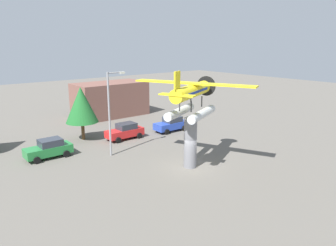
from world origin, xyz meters
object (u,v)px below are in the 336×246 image
object	(u,v)px
car_mid_red	(125,131)
tree_east	(81,105)
car_near_green	(49,149)
display_pedestal	(190,142)
storefront_building	(110,99)
car_far_blue	(171,124)
floatplane_monument	(192,97)
streetlight_primary	(111,108)

from	to	relation	value
car_mid_red	tree_east	world-z (taller)	tree_east
car_near_green	tree_east	xyz separation A→B (m)	(4.98, 3.44, 3.01)
display_pedestal	storefront_building	bearing A→B (deg)	77.97
car_mid_red	tree_east	distance (m)	5.51
display_pedestal	car_far_blue	size ratio (longest dim) A/B	1.06
floatplane_monument	car_far_blue	bearing A→B (deg)	33.71
tree_east	car_near_green	bearing A→B (deg)	-145.42
display_pedestal	car_near_green	distance (m)	13.24
car_near_green	car_mid_red	xyz separation A→B (m)	(8.69, 0.68, 0.00)
car_near_green	storefront_building	xyz separation A→B (m)	(13.28, 12.01, 1.55)
display_pedestal	storefront_building	world-z (taller)	storefront_building
car_near_green	streetlight_primary	world-z (taller)	streetlight_primary
car_near_green	car_far_blue	xyz separation A→B (m)	(14.76, -0.07, 0.00)
car_near_green	tree_east	bearing A→B (deg)	-145.42
car_far_blue	streetlight_primary	world-z (taller)	streetlight_primary
streetlight_primary	storefront_building	bearing A→B (deg)	61.16
floatplane_monument	tree_east	bearing A→B (deg)	80.79
floatplane_monument	car_far_blue	size ratio (longest dim) A/B	2.36
floatplane_monument	tree_east	distance (m)	14.05
car_mid_red	tree_east	xyz separation A→B (m)	(-3.71, 2.75, 3.01)
display_pedestal	streetlight_primary	bearing A→B (deg)	117.95
streetlight_primary	tree_east	bearing A→B (deg)	89.69
car_near_green	tree_east	size ratio (longest dim) A/B	0.72
storefront_building	car_far_blue	bearing A→B (deg)	-83.04
floatplane_monument	car_mid_red	xyz separation A→B (m)	(-0.02, 10.61, -5.22)
car_far_blue	storefront_building	xyz separation A→B (m)	(-1.48, 12.08, 1.55)
floatplane_monument	car_near_green	bearing A→B (deg)	106.47
display_pedestal	tree_east	distance (m)	14.00
car_near_green	streetlight_primary	xyz separation A→B (m)	(4.95, -3.12, 3.70)
streetlight_primary	storefront_building	xyz separation A→B (m)	(8.33, 15.13, -2.15)
car_mid_red	tree_east	size ratio (longest dim) A/B	0.72
streetlight_primary	car_mid_red	bearing A→B (deg)	45.42
car_near_green	tree_east	distance (m)	6.76
storefront_building	tree_east	distance (m)	12.02
display_pedestal	storefront_building	xyz separation A→B (m)	(4.69, 22.00, 0.21)
floatplane_monument	car_near_green	distance (m)	14.21
floatplane_monument	car_near_green	world-z (taller)	floatplane_monument
floatplane_monument	storefront_building	bearing A→B (deg)	53.45
car_near_green	storefront_building	distance (m)	17.98
floatplane_monument	tree_east	world-z (taller)	floatplane_monument
streetlight_primary	tree_east	size ratio (longest dim) A/B	1.35
car_mid_red	car_far_blue	bearing A→B (deg)	172.95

